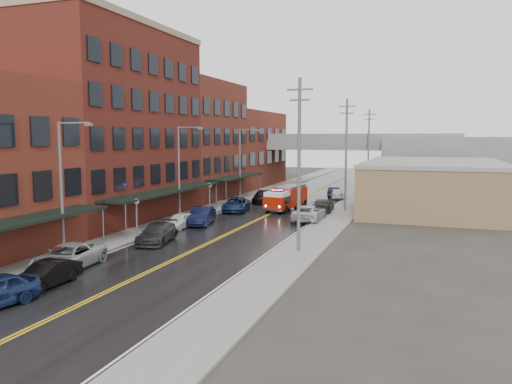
% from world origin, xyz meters
% --- Properties ---
extents(ground, '(220.00, 220.00, 0.00)m').
position_xyz_m(ground, '(0.00, 0.00, 0.00)').
color(ground, '#2D2B26').
rests_on(ground, ground).
extents(road, '(11.00, 160.00, 0.02)m').
position_xyz_m(road, '(0.00, 30.00, 0.01)').
color(road, black).
rests_on(road, ground).
extents(sidewalk_left, '(3.00, 160.00, 0.15)m').
position_xyz_m(sidewalk_left, '(-7.30, 30.00, 0.07)').
color(sidewalk_left, slate).
rests_on(sidewalk_left, ground).
extents(sidewalk_right, '(3.00, 160.00, 0.15)m').
position_xyz_m(sidewalk_right, '(7.30, 30.00, 0.07)').
color(sidewalk_right, slate).
rests_on(sidewalk_right, ground).
extents(curb_left, '(0.30, 160.00, 0.15)m').
position_xyz_m(curb_left, '(-5.65, 30.00, 0.07)').
color(curb_left, gray).
rests_on(curb_left, ground).
extents(curb_right, '(0.30, 160.00, 0.15)m').
position_xyz_m(curb_right, '(5.65, 30.00, 0.07)').
color(curb_right, gray).
rests_on(curb_right, ground).
extents(brick_building_b, '(9.00, 20.00, 18.00)m').
position_xyz_m(brick_building_b, '(-13.30, 23.00, 9.00)').
color(brick_building_b, '#541D16').
rests_on(brick_building_b, ground).
extents(brick_building_c, '(9.00, 15.00, 15.00)m').
position_xyz_m(brick_building_c, '(-13.30, 40.50, 7.50)').
color(brick_building_c, '#5B2A1B').
rests_on(brick_building_c, ground).
extents(brick_building_far, '(9.00, 20.00, 12.00)m').
position_xyz_m(brick_building_far, '(-13.30, 58.00, 6.00)').
color(brick_building_far, maroon).
rests_on(brick_building_far, ground).
extents(tan_building, '(14.00, 22.00, 5.00)m').
position_xyz_m(tan_building, '(16.00, 40.00, 2.50)').
color(tan_building, olive).
rests_on(tan_building, ground).
extents(right_far_block, '(18.00, 30.00, 8.00)m').
position_xyz_m(right_far_block, '(18.00, 70.00, 4.00)').
color(right_far_block, slate).
rests_on(right_far_block, ground).
extents(awning_0, '(2.60, 16.00, 3.09)m').
position_xyz_m(awning_0, '(-7.49, 4.00, 2.99)').
color(awning_0, black).
rests_on(awning_0, ground).
extents(awning_1, '(2.60, 18.00, 3.09)m').
position_xyz_m(awning_1, '(-7.49, 23.00, 2.99)').
color(awning_1, black).
rests_on(awning_1, ground).
extents(awning_2, '(2.60, 13.00, 3.09)m').
position_xyz_m(awning_2, '(-7.49, 40.50, 2.99)').
color(awning_2, black).
rests_on(awning_2, ground).
extents(globe_lamp_1, '(0.44, 0.44, 3.12)m').
position_xyz_m(globe_lamp_1, '(-6.40, 16.00, 2.31)').
color(globe_lamp_1, '#59595B').
rests_on(globe_lamp_1, ground).
extents(globe_lamp_2, '(0.44, 0.44, 3.12)m').
position_xyz_m(globe_lamp_2, '(-6.40, 30.00, 2.31)').
color(globe_lamp_2, '#59595B').
rests_on(globe_lamp_2, ground).
extents(street_lamp_0, '(2.64, 0.22, 9.00)m').
position_xyz_m(street_lamp_0, '(-6.55, 8.00, 5.19)').
color(street_lamp_0, '#59595B').
rests_on(street_lamp_0, ground).
extents(street_lamp_1, '(2.64, 0.22, 9.00)m').
position_xyz_m(street_lamp_1, '(-6.55, 24.00, 5.19)').
color(street_lamp_1, '#59595B').
rests_on(street_lamp_1, ground).
extents(street_lamp_2, '(2.64, 0.22, 9.00)m').
position_xyz_m(street_lamp_2, '(-6.55, 40.00, 5.19)').
color(street_lamp_2, '#59595B').
rests_on(street_lamp_2, ground).
extents(utility_pole_0, '(1.80, 0.24, 12.00)m').
position_xyz_m(utility_pole_0, '(7.20, 15.00, 6.31)').
color(utility_pole_0, '#59595B').
rests_on(utility_pole_0, ground).
extents(utility_pole_1, '(1.80, 0.24, 12.00)m').
position_xyz_m(utility_pole_1, '(7.20, 35.00, 6.31)').
color(utility_pole_1, '#59595B').
rests_on(utility_pole_1, ground).
extents(utility_pole_2, '(1.80, 0.24, 12.00)m').
position_xyz_m(utility_pole_2, '(7.20, 55.00, 6.31)').
color(utility_pole_2, '#59595B').
rests_on(utility_pole_2, ground).
extents(overpass, '(40.00, 10.00, 7.50)m').
position_xyz_m(overpass, '(0.00, 62.00, 5.99)').
color(overpass, slate).
rests_on(overpass, ground).
extents(fire_truck, '(3.60, 7.42, 2.62)m').
position_xyz_m(fire_truck, '(0.81, 34.35, 1.42)').
color(fire_truck, '#A11807').
rests_on(fire_truck, ground).
extents(parked_car_left_1, '(1.49, 4.19, 1.38)m').
position_xyz_m(parked_car_left_1, '(-3.60, 2.89, 0.69)').
color(parked_car_left_1, black).
rests_on(parked_car_left_1, ground).
extents(parked_car_left_2, '(2.97, 5.65, 1.51)m').
position_xyz_m(parked_car_left_2, '(-5.00, 6.23, 0.76)').
color(parked_car_left_2, '#969A9E').
rests_on(parked_car_left_2, ground).
extents(parked_car_left_3, '(3.02, 5.38, 1.47)m').
position_xyz_m(parked_car_left_3, '(-3.82, 14.70, 0.74)').
color(parked_car_left_3, '#242527').
rests_on(parked_car_left_3, ground).
extents(parked_car_left_4, '(1.90, 4.10, 1.36)m').
position_xyz_m(parked_car_left_4, '(-5.00, 20.73, 0.68)').
color(parked_car_left_4, white).
rests_on(parked_car_left_4, ground).
extents(parked_car_left_5, '(2.72, 5.13, 1.61)m').
position_xyz_m(parked_car_left_5, '(-3.96, 22.90, 0.80)').
color(parked_car_left_5, black).
rests_on(parked_car_left_5, ground).
extents(parked_car_left_6, '(3.54, 5.76, 1.49)m').
position_xyz_m(parked_car_left_6, '(-4.02, 31.58, 0.75)').
color(parked_car_left_6, '#132447').
rests_on(parked_car_left_6, ground).
extents(parked_car_left_7, '(2.89, 5.08, 1.39)m').
position_xyz_m(parked_car_left_7, '(-3.68, 39.20, 0.69)').
color(parked_car_left_7, black).
rests_on(parked_car_left_7, ground).
extents(parked_car_right_0, '(2.59, 5.53, 1.53)m').
position_xyz_m(parked_car_right_0, '(4.87, 28.20, 0.77)').
color(parked_car_right_0, '#B0B4B9').
rests_on(parked_car_right_0, ground).
extents(parked_car_right_1, '(2.48, 5.24, 1.48)m').
position_xyz_m(parked_car_right_1, '(5.00, 33.86, 0.74)').
color(parked_car_right_1, black).
rests_on(parked_car_right_1, ground).
extents(parked_car_right_2, '(2.74, 4.31, 1.37)m').
position_xyz_m(parked_car_right_2, '(4.27, 46.20, 0.68)').
color(parked_car_right_2, silver).
rests_on(parked_car_right_2, ground).
extents(parked_car_right_3, '(1.76, 4.16, 1.33)m').
position_xyz_m(parked_car_right_3, '(3.60, 48.10, 0.67)').
color(parked_car_right_3, black).
rests_on(parked_car_right_3, ground).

